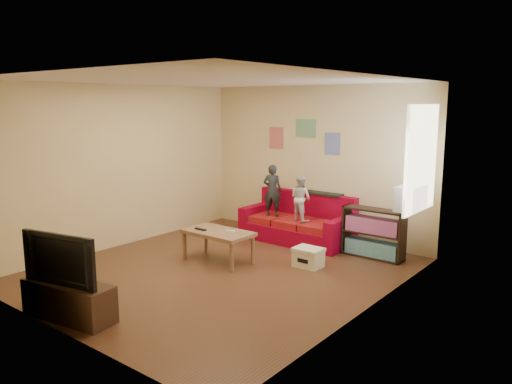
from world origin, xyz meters
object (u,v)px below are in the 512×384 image
Objects in this scene: child_b at (301,198)px; sofa at (298,224)px; television at (66,257)px; tv_stand at (69,300)px; bookshelf at (373,236)px; child_a at (272,190)px; file_box at (308,257)px; coffee_table at (218,235)px.

sofa is at bearing -36.08° from child_b.
television is (-0.22, -4.32, 0.43)m from sofa.
sofa is 1.91× the size of television.
child_b is (0.15, -0.17, 0.52)m from sofa.
child_b is 4.21m from tv_stand.
bookshelf is (1.47, -0.10, 0.06)m from sofa.
child_a is 0.91× the size of television.
tv_stand is (-1.15, -3.19, 0.07)m from file_box.
sofa is at bearing 74.48° from television.
child_a is 0.81× the size of tv_stand.
bookshelf is 4.56m from television.
sofa reaches higher than tv_stand.
coffee_table is at bearing 86.87° from child_b.
child_b is at bearing 75.53° from tv_stand.
television is at bearing -109.77° from file_box.
child_b is 0.74× the size of coffee_table.
child_b reaches higher than file_box.
sofa is 0.56m from child_b.
coffee_table is 0.95× the size of tv_stand.
child_a is (-0.45, -0.17, 0.58)m from sofa.
tv_stand is (-0.37, -4.15, -0.59)m from child_b.
television reaches higher than file_box.
coffee_table is at bearing -136.48° from bookshelf.
television is at bearing 74.38° from child_a.
tv_stand is (-1.69, -4.22, -0.14)m from bookshelf.
file_box is 3.39m from tv_stand.
coffee_table is 2.57m from television.
tv_stand is at bearing -88.36° from coffee_table.
television reaches higher than tv_stand.
bookshelf reaches higher than coffee_table.
television is (0.07, -2.55, 0.30)m from coffee_table.
sofa is 2.10× the size of child_a.
child_b is 4.17m from television.
child_a is at bearing 95.65° from coffee_table.
coffee_table is (-0.29, -1.77, 0.13)m from sofa.
tv_stand is at bearing -111.79° from bookshelf.
sofa is at bearing 80.59° from coffee_table.
child_a is 0.95× the size of bookshelf.
child_b is 0.78× the size of television.
tv_stand is at bearing -92.93° from sofa.
sofa is 4.32m from tv_stand.
tv_stand is 0.50m from television.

